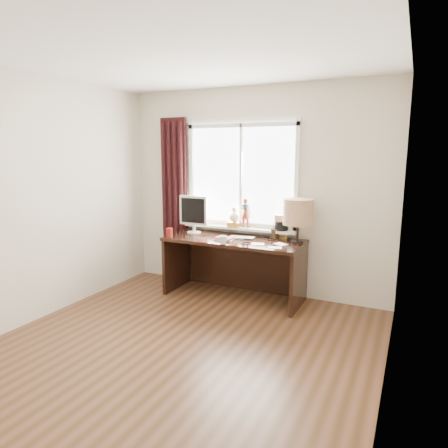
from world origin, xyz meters
The scene contains 18 objects.
floor centered at (0.00, 0.00, 0.00)m, with size 3.50×4.00×0.00m, color brown.
ceiling centered at (0.00, 0.00, 2.60)m, with size 3.50×4.00×0.00m, color white.
wall_back centered at (0.00, 2.00, 1.30)m, with size 3.50×2.60×0.00m, color beige.
wall_left centered at (-1.75, 0.00, 1.30)m, with size 4.00×2.60×0.00m, color beige.
wall_right centered at (1.75, 0.00, 1.30)m, with size 4.00×2.60×0.00m, color beige.
laptop centered at (-0.01, 1.68, 0.76)m, with size 0.31×0.20×0.02m, color silver.
mug centered at (-0.10, 1.33, 0.80)m, with size 0.10×0.09×0.10m, color white.
red_cup centered at (-0.88, 1.39, 0.81)m, with size 0.08×0.08×0.11m, color maroon.
window centered at (-0.15, 1.95, 1.30)m, with size 1.52×0.20×1.40m.
curtain centered at (-1.13, 1.91, 1.12)m, with size 0.38×0.09×2.25m.
desk centered at (-0.10, 1.73, 0.51)m, with size 1.70×0.70×0.75m.
monitor centered at (-0.72, 1.72, 1.03)m, with size 0.40×0.18×0.49m.
notebook_stack centered at (-0.18, 1.53, 0.77)m, with size 0.24×0.18×0.03m.
brush_holder centered at (0.34, 1.86, 0.81)m, with size 0.09×0.09×0.25m.
icon_frame centered at (0.44, 1.90, 0.81)m, with size 0.10×0.03×0.13m.
table_lamp centered at (0.67, 1.73, 1.11)m, with size 0.35×0.35×0.52m.
loose_papers centered at (0.43, 1.50, 0.75)m, with size 0.43×0.35×0.00m.
desk_cables centered at (0.23, 1.64, 0.75)m, with size 0.31×0.47×0.01m.
Camera 1 is at (1.87, -2.73, 1.80)m, focal length 32.00 mm.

